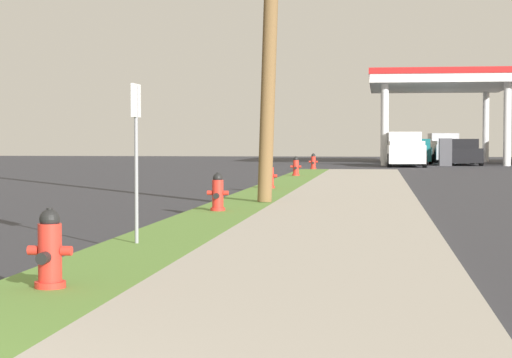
# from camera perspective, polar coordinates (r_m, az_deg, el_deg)

# --- Properties ---
(fire_hydrant_nearest) EXTENTS (0.42, 0.37, 0.74)m
(fire_hydrant_nearest) POSITION_cam_1_polar(r_m,az_deg,el_deg) (8.71, -12.77, -4.54)
(fire_hydrant_nearest) COLOR red
(fire_hydrant_nearest) RESTS_ON grass_verge
(fire_hydrant_second) EXTENTS (0.42, 0.38, 0.74)m
(fire_hydrant_second) POSITION_cam_1_polar(r_m,az_deg,el_deg) (17.77, -2.41, -0.95)
(fire_hydrant_second) COLOR red
(fire_hydrant_second) RESTS_ON grass_verge
(fire_hydrant_third) EXTENTS (0.42, 0.37, 0.74)m
(fire_hydrant_third) POSITION_cam_1_polar(r_m,az_deg,el_deg) (26.14, 0.87, 0.14)
(fire_hydrant_third) COLOR red
(fire_hydrant_third) RESTS_ON grass_verge
(fire_hydrant_fourth) EXTENTS (0.42, 0.38, 0.74)m
(fire_hydrant_fourth) POSITION_cam_1_polar(r_m,az_deg,el_deg) (35.42, 2.51, 0.74)
(fire_hydrant_fourth) COLOR red
(fire_hydrant_fourth) RESTS_ON grass_verge
(fire_hydrant_fifth) EXTENTS (0.42, 0.38, 0.74)m
(fire_hydrant_fifth) POSITION_cam_1_polar(r_m,az_deg,el_deg) (43.49, 3.60, 1.05)
(fire_hydrant_fifth) COLOR red
(fire_hydrant_fifth) RESTS_ON grass_verge
(street_sign_post) EXTENTS (0.05, 0.36, 2.12)m
(street_sign_post) POSITION_cam_1_polar(r_m,az_deg,el_deg) (12.22, -7.51, 3.08)
(street_sign_post) COLOR gray
(street_sign_post) RESTS_ON grass_verge
(car_teal_by_near_pump) EXTENTS (2.22, 4.62, 1.57)m
(car_teal_by_near_pump) POSITION_cam_1_polar(r_m,az_deg,el_deg) (59.45, 10.07, 1.66)
(car_teal_by_near_pump) COLOR #197075
(car_teal_by_near_pump) RESTS_ON ground
(car_black_by_far_pump) EXTENTS (2.14, 4.59, 1.57)m
(car_black_by_far_pump) POSITION_cam_1_polar(r_m,az_deg,el_deg) (56.12, 12.76, 1.59)
(car_black_by_far_pump) COLOR black
(car_black_by_far_pump) RESTS_ON ground
(truck_white_at_forecourt) EXTENTS (2.22, 5.44, 1.97)m
(truck_white_at_forecourt) POSITION_cam_1_polar(r_m,az_deg,el_deg) (52.58, 9.30, 1.78)
(truck_white_at_forecourt) COLOR white
(truck_white_at_forecourt) RESTS_ON ground
(truck_silver_on_apron) EXTENTS (2.55, 5.55, 1.97)m
(truck_silver_on_apron) POSITION_cam_1_polar(r_m,az_deg,el_deg) (63.34, 11.74, 1.87)
(truck_silver_on_apron) COLOR #BCBCC1
(truck_silver_on_apron) RESTS_ON ground
(truck_tan_at_far_bay) EXTENTS (2.13, 5.41, 1.97)m
(truck_tan_at_far_bay) POSITION_cam_1_polar(r_m,az_deg,el_deg) (66.60, 8.91, 1.91)
(truck_tan_at_far_bay) COLOR tan
(truck_tan_at_far_bay) RESTS_ON ground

